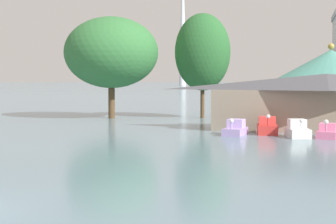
{
  "coord_description": "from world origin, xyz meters",
  "views": [
    {
      "loc": [
        11.03,
        -15.32,
        4.35
      ],
      "look_at": [
        3.81,
        13.87,
        2.55
      ],
      "focal_mm": 57.57,
      "sensor_mm": 36.0,
      "label": 1
    }
  ],
  "objects_px": {
    "green_roof_pavilion": "(330,78)",
    "shoreline_tree_mid": "(203,52)",
    "pedal_boat_pink": "(327,132)",
    "shoreline_tree_tall_left": "(111,53)",
    "pedal_boat_red": "(267,127)",
    "pedal_boat_white": "(298,130)",
    "boathouse": "(326,101)",
    "distant_broadcast_tower": "(183,5)",
    "pedal_boat_lavender": "(235,129)"
  },
  "relations": [
    {
      "from": "shoreline_tree_tall_left",
      "to": "shoreline_tree_mid",
      "type": "xyz_separation_m",
      "value": [
        9.89,
        2.94,
        0.08
      ]
    },
    {
      "from": "boathouse",
      "to": "green_roof_pavilion",
      "type": "relative_size",
      "value": 1.62
    },
    {
      "from": "shoreline_tree_tall_left",
      "to": "shoreline_tree_mid",
      "type": "distance_m",
      "value": 10.32
    },
    {
      "from": "green_roof_pavilion",
      "to": "shoreline_tree_mid",
      "type": "height_order",
      "value": "shoreline_tree_mid"
    },
    {
      "from": "green_roof_pavilion",
      "to": "shoreline_tree_tall_left",
      "type": "xyz_separation_m",
      "value": [
        -23.93,
        -4.5,
        2.9
      ]
    },
    {
      "from": "shoreline_tree_tall_left",
      "to": "boathouse",
      "type": "bearing_deg",
      "value": -23.0
    },
    {
      "from": "shoreline_tree_mid",
      "to": "distant_broadcast_tower",
      "type": "bearing_deg",
      "value": 102.74
    },
    {
      "from": "pedal_boat_pink",
      "to": "distant_broadcast_tower",
      "type": "height_order",
      "value": "distant_broadcast_tower"
    },
    {
      "from": "pedal_boat_red",
      "to": "pedal_boat_white",
      "type": "height_order",
      "value": "pedal_boat_red"
    },
    {
      "from": "pedal_boat_red",
      "to": "boathouse",
      "type": "bearing_deg",
      "value": 125.67
    },
    {
      "from": "pedal_boat_white",
      "to": "distant_broadcast_tower",
      "type": "xyz_separation_m",
      "value": [
        -86.57,
        354.39,
        59.79
      ]
    },
    {
      "from": "pedal_boat_white",
      "to": "distant_broadcast_tower",
      "type": "distance_m",
      "value": 369.68
    },
    {
      "from": "distant_broadcast_tower",
      "to": "boathouse",
      "type": "bearing_deg",
      "value": -75.68
    },
    {
      "from": "pedal_boat_lavender",
      "to": "green_roof_pavilion",
      "type": "xyz_separation_m",
      "value": [
        8.12,
        19.71,
        4.01
      ]
    },
    {
      "from": "pedal_boat_white",
      "to": "shoreline_tree_mid",
      "type": "relative_size",
      "value": 0.23
    },
    {
      "from": "pedal_boat_white",
      "to": "distant_broadcast_tower",
      "type": "height_order",
      "value": "distant_broadcast_tower"
    },
    {
      "from": "pedal_boat_pink",
      "to": "boathouse",
      "type": "xyz_separation_m",
      "value": [
        0.14,
        5.92,
        2.11
      ]
    },
    {
      "from": "boathouse",
      "to": "green_roof_pavilion",
      "type": "height_order",
      "value": "green_roof_pavilion"
    },
    {
      "from": "boathouse",
      "to": "shoreline_tree_mid",
      "type": "height_order",
      "value": "shoreline_tree_mid"
    },
    {
      "from": "pedal_boat_lavender",
      "to": "shoreline_tree_mid",
      "type": "relative_size",
      "value": 0.24
    },
    {
      "from": "pedal_boat_lavender",
      "to": "pedal_boat_pink",
      "type": "xyz_separation_m",
      "value": [
        6.96,
        -0.43,
        -0.05
      ]
    },
    {
      "from": "pedal_boat_red",
      "to": "green_roof_pavilion",
      "type": "bearing_deg",
      "value": 156.14
    },
    {
      "from": "pedal_boat_red",
      "to": "pedal_boat_pink",
      "type": "bearing_deg",
      "value": 63.48
    },
    {
      "from": "shoreline_tree_tall_left",
      "to": "shoreline_tree_mid",
      "type": "relative_size",
      "value": 0.96
    },
    {
      "from": "boathouse",
      "to": "shoreline_tree_mid",
      "type": "bearing_deg",
      "value": 135.79
    },
    {
      "from": "pedal_boat_lavender",
      "to": "shoreline_tree_tall_left",
      "type": "bearing_deg",
      "value": -126.09
    },
    {
      "from": "pedal_boat_white",
      "to": "pedal_boat_pink",
      "type": "distance_m",
      "value": 2.18
    },
    {
      "from": "pedal_boat_lavender",
      "to": "distant_broadcast_tower",
      "type": "relative_size",
      "value": 0.02
    },
    {
      "from": "shoreline_tree_tall_left",
      "to": "pedal_boat_white",
      "type": "bearing_deg",
      "value": -37.5
    },
    {
      "from": "pedal_boat_white",
      "to": "boathouse",
      "type": "distance_m",
      "value": 6.8
    },
    {
      "from": "pedal_boat_pink",
      "to": "boathouse",
      "type": "height_order",
      "value": "boathouse"
    },
    {
      "from": "green_roof_pavilion",
      "to": "shoreline_tree_mid",
      "type": "relative_size",
      "value": 1.07
    },
    {
      "from": "pedal_boat_lavender",
      "to": "boathouse",
      "type": "relative_size",
      "value": 0.14
    },
    {
      "from": "pedal_boat_red",
      "to": "distant_broadcast_tower",
      "type": "relative_size",
      "value": 0.02
    },
    {
      "from": "pedal_boat_white",
      "to": "shoreline_tree_tall_left",
      "type": "relative_size",
      "value": 0.24
    },
    {
      "from": "pedal_boat_pink",
      "to": "shoreline_tree_tall_left",
      "type": "xyz_separation_m",
      "value": [
        -22.77,
        15.65,
        6.96
      ]
    },
    {
      "from": "pedal_boat_lavender",
      "to": "shoreline_tree_mid",
      "type": "bearing_deg",
      "value": -154.13
    },
    {
      "from": "shoreline_tree_mid",
      "to": "shoreline_tree_tall_left",
      "type": "bearing_deg",
      "value": -163.44
    },
    {
      "from": "distant_broadcast_tower",
      "to": "pedal_boat_red",
      "type": "bearing_deg",
      "value": -76.57
    },
    {
      "from": "boathouse",
      "to": "shoreline_tree_mid",
      "type": "relative_size",
      "value": 1.73
    },
    {
      "from": "pedal_boat_red",
      "to": "pedal_boat_white",
      "type": "relative_size",
      "value": 0.93
    },
    {
      "from": "pedal_boat_red",
      "to": "pedal_boat_white",
      "type": "bearing_deg",
      "value": 46.24
    },
    {
      "from": "pedal_boat_pink",
      "to": "distant_broadcast_tower",
      "type": "distance_m",
      "value": 370.06
    },
    {
      "from": "pedal_boat_lavender",
      "to": "green_roof_pavilion",
      "type": "relative_size",
      "value": 0.23
    },
    {
      "from": "shoreline_tree_tall_left",
      "to": "distant_broadcast_tower",
      "type": "xyz_separation_m",
      "value": [
        -65.98,
        338.59,
        52.93
      ]
    },
    {
      "from": "pedal_boat_pink",
      "to": "green_roof_pavilion",
      "type": "bearing_deg",
      "value": -174.91
    },
    {
      "from": "green_roof_pavilion",
      "to": "pedal_boat_red",
      "type": "bearing_deg",
      "value": -107.15
    },
    {
      "from": "pedal_boat_red",
      "to": "green_roof_pavilion",
      "type": "xyz_separation_m",
      "value": [
        5.71,
        18.5,
        3.93
      ]
    },
    {
      "from": "pedal_boat_red",
      "to": "shoreline_tree_mid",
      "type": "distance_m",
      "value": 20.11
    },
    {
      "from": "pedal_boat_red",
      "to": "shoreline_tree_tall_left",
      "type": "distance_m",
      "value": 23.98
    }
  ]
}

